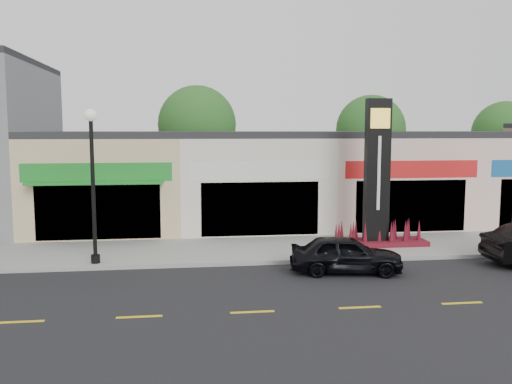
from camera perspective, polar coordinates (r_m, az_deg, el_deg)
The scene contains 13 objects.
ground at distance 18.34m, azimuth 7.94°, elevation -8.98°, with size 120.00×120.00×0.00m, color black.
sidewalk at distance 22.42m, azimuth 5.02°, elevation -5.87°, with size 52.00×4.30×0.15m, color gray.
curb at distance 20.29m, azimuth 6.38°, elevation -7.22°, with size 52.00×0.20×0.15m, color gray.
shop_beige at distance 28.87m, azimuth -14.81°, elevation 1.39°, with size 7.00×10.85×4.80m.
shop_cream at distance 28.80m, azimuth -0.86°, elevation 1.60°, with size 7.00×10.01×4.80m.
shop_pink_w at distance 30.38m, azimuth 12.38°, elevation 1.71°, with size 7.00×10.01×4.80m.
shop_pink_e at distance 33.39m, azimuth 23.78°, elevation 1.73°, with size 7.00×10.01×4.80m.
tree_rear_west at distance 36.55m, azimuth -6.21°, elevation 7.05°, with size 5.20×5.20×7.83m.
tree_rear_mid at distance 38.68m, azimuth 11.98°, elevation 6.42°, with size 4.80×4.80×7.29m.
tree_rear_east at distance 43.01m, azimuth 24.72°, elevation 5.63°, with size 4.60×4.60×6.94m.
lamp_west_near at distance 19.87m, azimuth -16.83°, elevation 2.19°, with size 0.44×0.44×5.47m.
pylon_sign at distance 22.74m, azimuth 12.57°, elevation -0.21°, with size 4.20×1.30×6.00m.
car_black_sedan at distance 18.95m, azimuth 9.45°, elevation -6.47°, with size 3.83×1.54×1.31m, color black.
Camera 1 is at (-4.69, -17.04, 4.90)m, focal length 38.00 mm.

